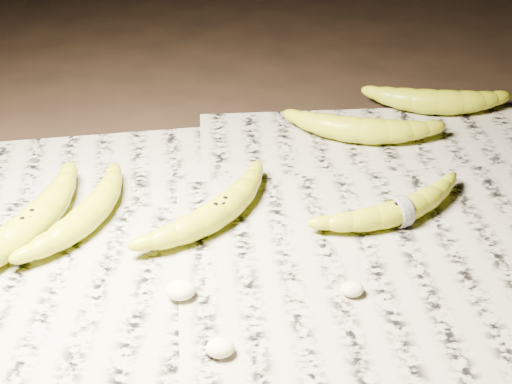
{
  "coord_description": "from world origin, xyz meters",
  "views": [
    {
      "loc": [
        -0.09,
        -0.72,
        0.53
      ],
      "look_at": [
        0.0,
        -0.01,
        0.05
      ],
      "focal_mm": 50.0,
      "sensor_mm": 36.0,
      "label": 1
    }
  ],
  "objects": [
    {
      "name": "banana_upper_b",
      "position": [
        0.32,
        0.25,
        0.03
      ],
      "size": [
        0.2,
        0.11,
        0.04
      ],
      "primitive_type": null,
      "rotation": [
        0.0,
        0.0,
        -0.22
      ],
      "color": "yellow",
      "rests_on": "newspaper_patch"
    },
    {
      "name": "banana_left_a",
      "position": [
        -0.27,
        -0.01,
        0.03
      ],
      "size": [
        0.18,
        0.24,
        0.04
      ],
      "primitive_type": null,
      "rotation": [
        0.0,
        0.0,
        1.03
      ],
      "color": "yellow",
      "rests_on": "newspaper_patch"
    },
    {
      "name": "flesh_chunk_c",
      "position": [
        0.09,
        -0.15,
        0.02
      ],
      "size": [
        0.03,
        0.02,
        0.02
      ],
      "primitive_type": "ellipsoid",
      "color": "#FFEDC5",
      "rests_on": "newspaper_patch"
    },
    {
      "name": "banana_left_b",
      "position": [
        -0.2,
        0.01,
        0.03
      ],
      "size": [
        0.14,
        0.19,
        0.04
      ],
      "primitive_type": null,
      "rotation": [
        0.0,
        0.0,
        1.06
      ],
      "color": "yellow",
      "rests_on": "newspaper_patch"
    },
    {
      "name": "flesh_chunk_b",
      "position": [
        -0.06,
        -0.22,
        0.02
      ],
      "size": [
        0.03,
        0.02,
        0.02
      ],
      "primitive_type": "ellipsoid",
      "color": "#FFEDC5",
      "rests_on": "newspaper_patch"
    },
    {
      "name": "banana_upper_a",
      "position": [
        0.18,
        0.18,
        0.03
      ],
      "size": [
        0.21,
        0.12,
        0.04
      ],
      "primitive_type": null,
      "rotation": [
        0.0,
        0.0,
        -0.31
      ],
      "color": "yellow",
      "rests_on": "newspaper_patch"
    },
    {
      "name": "banana_taped",
      "position": [
        0.18,
        -0.03,
        0.02
      ],
      "size": [
        0.2,
        0.12,
        0.03
      ],
      "primitive_type": null,
      "rotation": [
        0.0,
        0.0,
        0.36
      ],
      "color": "yellow",
      "rests_on": "newspaper_patch"
    },
    {
      "name": "flesh_chunk_a",
      "position": [
        -0.1,
        -0.13,
        0.02
      ],
      "size": [
        0.03,
        0.03,
        0.02
      ],
      "primitive_type": "ellipsoid",
      "color": "#FFEDC5",
      "rests_on": "newspaper_patch"
    },
    {
      "name": "newspaper_patch",
      "position": [
        0.02,
        -0.02,
        0.0
      ],
      "size": [
        0.9,
        0.7,
        0.01
      ],
      "primitive_type": "cube",
      "color": "#A29D8B",
      "rests_on": "ground"
    },
    {
      "name": "ground",
      "position": [
        0.0,
        0.0,
        0.0
      ],
      "size": [
        3.0,
        3.0,
        0.0
      ],
      "primitive_type": "plane",
      "color": "black",
      "rests_on": "ground"
    },
    {
      "name": "measuring_tape",
      "position": [
        0.18,
        -0.03,
        0.02
      ],
      "size": [
        0.02,
        0.04,
        0.04
      ],
      "primitive_type": "torus",
      "rotation": [
        0.0,
        1.57,
        0.36
      ],
      "color": "white",
      "rests_on": "newspaper_patch"
    },
    {
      "name": "banana_center",
      "position": [
        -0.04,
        -0.0,
        0.03
      ],
      "size": [
        0.19,
        0.18,
        0.04
      ],
      "primitive_type": null,
      "rotation": [
        0.0,
        0.0,
        0.76
      ],
      "color": "yellow",
      "rests_on": "newspaper_patch"
    }
  ]
}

